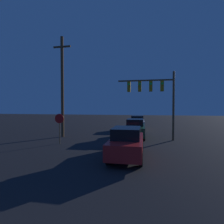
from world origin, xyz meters
name	(u,v)px	position (x,y,z in m)	size (l,w,h in m)	color
car_near	(127,142)	(1.40, 9.40, 0.85)	(1.82, 4.35, 1.71)	#B21E1E
car_mid	(135,128)	(1.46, 15.84, 0.85)	(1.87, 4.38, 1.71)	#1E4728
car_far	(137,123)	(1.37, 21.96, 0.85)	(1.91, 4.40, 1.71)	beige
traffic_signal_mast	(155,92)	(3.19, 15.10, 4.09)	(4.78, 0.30, 5.82)	brown
stop_sign	(59,123)	(-4.06, 12.02, 1.62)	(0.73, 0.07, 2.32)	brown
utility_pole	(62,85)	(-5.30, 14.98, 4.86)	(1.69, 0.28, 9.40)	brown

